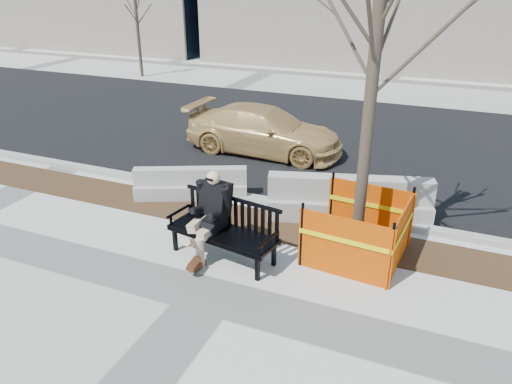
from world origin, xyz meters
TOP-DOWN VIEW (x-y plane):
  - ground at (0.00, 0.00)m, footprint 120.00×120.00m
  - mulch_strip at (0.00, 2.60)m, footprint 40.00×1.20m
  - asphalt_street at (0.00, 8.80)m, footprint 60.00×10.40m
  - curb at (0.00, 3.55)m, footprint 60.00×0.25m
  - bench at (-0.31, 1.12)m, footprint 2.20×1.10m
  - seated_man at (-0.59, 1.23)m, footprint 0.87×1.24m
  - tree_fence at (1.92, 2.12)m, footprint 2.68×2.68m
  - sedan at (-1.75, 6.72)m, footprint 4.59×1.95m
  - jersey_barrier_left at (-2.15, 3.18)m, footprint 2.56×1.54m
  - jersey_barrier_right at (1.46, 3.52)m, footprint 3.45×1.61m
  - far_tree_left at (-11.63, 14.83)m, footprint 2.23×2.23m

SIDE VIEW (x-z plane):
  - ground at x=0.00m, z-range 0.00..0.00m
  - bench at x=-0.31m, z-range -0.56..0.56m
  - seated_man at x=-0.59m, z-range -0.80..0.80m
  - tree_fence at x=1.92m, z-range -3.09..3.09m
  - sedan at x=-1.75m, z-range -0.66..0.66m
  - jersey_barrier_left at x=-2.15m, z-range -0.37..0.37m
  - jersey_barrier_right at x=1.46m, z-range -0.49..0.49m
  - far_tree_left at x=-11.63m, z-range -2.38..2.38m
  - asphalt_street at x=0.00m, z-range 0.00..0.01m
  - mulch_strip at x=0.00m, z-range -0.01..0.01m
  - curb at x=0.00m, z-range 0.00..0.12m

